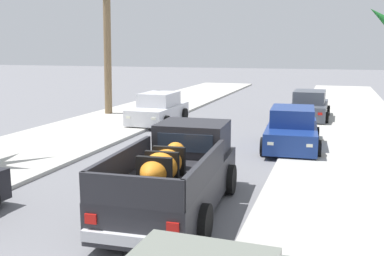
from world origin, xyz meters
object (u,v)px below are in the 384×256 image
(car_left_near, at_px, (159,109))
(car_right_mid, at_px, (292,130))
(car_right_near, at_px, (309,106))
(pickup_truck, at_px, (177,175))

(car_left_near, relative_size, car_right_mid, 0.98)
(car_right_near, xyz_separation_m, car_right_mid, (-0.24, -7.03, 0.00))
(car_left_near, bearing_deg, car_right_near, 26.16)
(car_left_near, height_order, car_right_mid, same)
(pickup_truck, height_order, car_left_near, pickup_truck)
(car_right_mid, bearing_deg, car_right_near, 88.03)
(car_left_near, bearing_deg, pickup_truck, -65.86)
(car_left_near, relative_size, car_right_near, 1.00)
(pickup_truck, distance_m, car_right_near, 14.34)
(car_right_mid, bearing_deg, car_left_near, 151.97)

